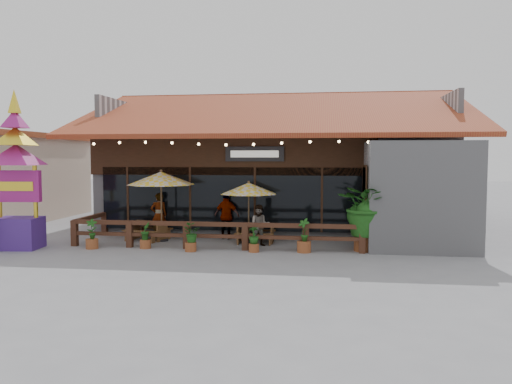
# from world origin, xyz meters

# --- Properties ---
(ground) EXTENTS (100.00, 100.00, 0.00)m
(ground) POSITION_xyz_m (0.00, 0.00, 0.00)
(ground) COLOR gray
(ground) RESTS_ON ground
(restaurant_building) EXTENTS (15.50, 14.73, 6.09)m
(restaurant_building) POSITION_xyz_m (0.26, 6.61, 2.21)
(restaurant_building) COLOR #A2A2A6
(restaurant_building) RESTS_ON ground
(patio_railing) EXTENTS (10.00, 2.60, 0.92)m
(patio_railing) POSITION_xyz_m (-2.25, -0.27, 0.61)
(patio_railing) COLOR #4D2B1B
(patio_railing) RESTS_ON ground
(umbrella_left) EXTENTS (3.26, 3.26, 2.63)m
(umbrella_left) POSITION_xyz_m (-3.84, 0.92, 2.30)
(umbrella_left) COLOR brown
(umbrella_left) RESTS_ON ground
(umbrella_right) EXTENTS (2.61, 2.61, 2.24)m
(umbrella_right) POSITION_xyz_m (-0.61, 0.99, 1.95)
(umbrella_right) COLOR brown
(umbrella_right) RESTS_ON ground
(picnic_table_left) EXTENTS (1.70, 1.57, 0.69)m
(picnic_table_left) POSITION_xyz_m (-4.41, 1.03, 0.46)
(picnic_table_left) COLOR brown
(picnic_table_left) RESTS_ON ground
(picnic_table_right) EXTENTS (1.41, 1.23, 0.67)m
(picnic_table_right) POSITION_xyz_m (-0.36, 0.99, 0.45)
(picnic_table_right) COLOR brown
(picnic_table_right) RESTS_ON ground
(thai_sign_tower) EXTENTS (2.30, 2.30, 5.72)m
(thai_sign_tower) POSITION_xyz_m (-8.11, -1.24, 3.02)
(thai_sign_tower) COLOR #43227D
(thai_sign_tower) RESTS_ON ground
(tropical_plant) EXTENTS (2.22, 2.35, 2.57)m
(tropical_plant) POSITION_xyz_m (3.41, -0.10, 1.47)
(tropical_plant) COLOR brown
(tropical_plant) RESTS_ON ground
(diner_a) EXTENTS (0.75, 0.67, 1.72)m
(diner_a) POSITION_xyz_m (-4.16, 1.57, 0.86)
(diner_a) COLOR #361D11
(diner_a) RESTS_ON ground
(diner_b) EXTENTS (0.76, 0.63, 1.44)m
(diner_b) POSITION_xyz_m (-0.11, 0.31, 0.72)
(diner_b) COLOR #361D11
(diner_b) RESTS_ON ground
(diner_c) EXTENTS (1.12, 0.74, 1.78)m
(diner_c) POSITION_xyz_m (-1.54, 1.67, 0.89)
(diner_c) COLOR #361D11
(diner_c) RESTS_ON ground
(planter_a) EXTENTS (0.42, 0.41, 1.01)m
(planter_a) POSITION_xyz_m (-5.66, -0.92, 0.43)
(planter_a) COLOR brown
(planter_a) RESTS_ON ground
(planter_b) EXTENTS (0.37, 0.37, 0.91)m
(planter_b) POSITION_xyz_m (-3.90, -0.63, 0.41)
(planter_b) COLOR brown
(planter_b) RESTS_ON ground
(planter_c) EXTENTS (0.64, 0.58, 0.92)m
(planter_c) POSITION_xyz_m (-2.24, -0.95, 0.52)
(planter_c) COLOR brown
(planter_c) RESTS_ON ground
(planter_d) EXTENTS (0.41, 0.41, 0.84)m
(planter_d) POSITION_xyz_m (-0.17, -0.79, 0.40)
(planter_d) COLOR brown
(planter_d) RESTS_ON ground
(planter_e) EXTENTS (0.48, 0.45, 1.11)m
(planter_e) POSITION_xyz_m (1.45, -0.61, 0.47)
(planter_e) COLOR brown
(planter_e) RESTS_ON ground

